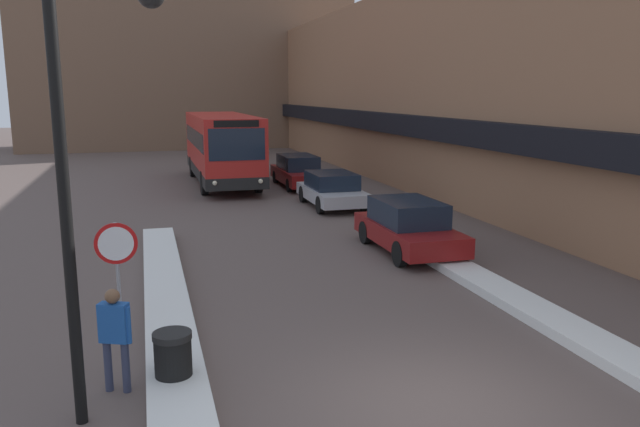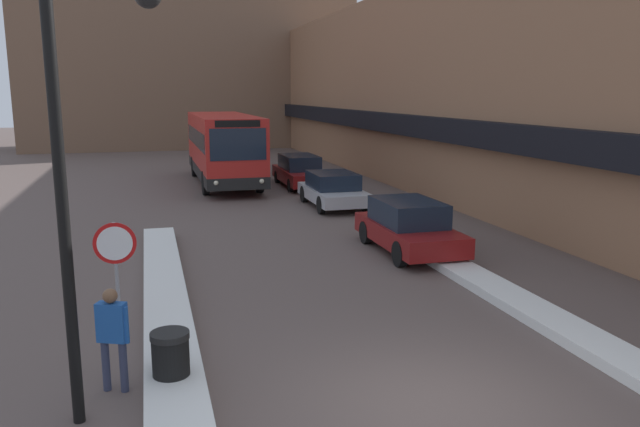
# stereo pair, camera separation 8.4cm
# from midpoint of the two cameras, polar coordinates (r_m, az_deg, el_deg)

# --- Properties ---
(ground_plane) EXTENTS (160.00, 160.00, 0.00)m
(ground_plane) POSITION_cam_midpoint_polar(r_m,az_deg,el_deg) (9.57, 10.49, -17.05)
(ground_plane) COLOR brown
(building_row_right) EXTENTS (5.50, 60.00, 9.20)m
(building_row_right) POSITION_cam_midpoint_polar(r_m,az_deg,el_deg) (34.43, 8.03, 11.13)
(building_row_right) COLOR #996B4C
(building_row_right) RESTS_ON ground_plane
(building_backdrop_far) EXTENTS (26.00, 8.00, 17.44)m
(building_backdrop_far) POSITION_cam_midpoint_polar(r_m,az_deg,el_deg) (53.83, -12.09, 15.34)
(building_backdrop_far) COLOR brown
(building_backdrop_far) RESTS_ON ground_plane
(snow_bank_left) EXTENTS (0.90, 13.87, 0.27)m
(snow_bank_left) POSITION_cam_midpoint_polar(r_m,az_deg,el_deg) (13.58, -13.99, -7.95)
(snow_bank_left) COLOR silver
(snow_bank_left) RESTS_ON ground_plane
(snow_bank_right) EXTENTS (0.90, 10.52, 0.21)m
(snow_bank_right) POSITION_cam_midpoint_polar(r_m,az_deg,el_deg) (14.93, 15.09, -6.38)
(snow_bank_right) COLOR silver
(snow_bank_right) RESTS_ON ground_plane
(city_bus) EXTENTS (2.68, 10.47, 3.38)m
(city_bus) POSITION_cam_midpoint_polar(r_m,az_deg,el_deg) (31.07, -9.05, 6.03)
(city_bus) COLOR red
(city_bus) RESTS_ON ground_plane
(parked_car_front) EXTENTS (1.84, 4.23, 1.48)m
(parked_car_front) POSITION_cam_midpoint_polar(r_m,az_deg,el_deg) (17.80, 7.94, -1.16)
(parked_car_front) COLOR maroon
(parked_car_front) RESTS_ON ground_plane
(parked_car_middle) EXTENTS (1.94, 4.22, 1.35)m
(parked_car_middle) POSITION_cam_midpoint_polar(r_m,az_deg,el_deg) (24.67, 1.02, 2.23)
(parked_car_middle) COLOR #B7B7BC
(parked_car_middle) RESTS_ON ground_plane
(parked_car_back) EXTENTS (1.81, 4.82, 1.50)m
(parked_car_back) POSITION_cam_midpoint_polar(r_m,az_deg,el_deg) (30.01, -2.08, 3.91)
(parked_car_back) COLOR maroon
(parked_car_back) RESTS_ON ground_plane
(stop_sign) EXTENTS (0.76, 0.08, 2.18)m
(stop_sign) POSITION_cam_midpoint_polar(r_m,az_deg,el_deg) (11.89, -18.28, -3.67)
(stop_sign) COLOR gray
(stop_sign) RESTS_ON ground_plane
(street_lamp) EXTENTS (1.46, 0.36, 5.99)m
(street_lamp) POSITION_cam_midpoint_polar(r_m,az_deg,el_deg) (8.57, -20.90, 5.38)
(street_lamp) COLOR black
(street_lamp) RESTS_ON ground_plane
(pedestrian) EXTENTS (0.49, 0.36, 1.62)m
(pedestrian) POSITION_cam_midpoint_polar(r_m,az_deg,el_deg) (9.98, -18.50, -10.11)
(pedestrian) COLOR #333851
(pedestrian) RESTS_ON ground_plane
(trash_bin) EXTENTS (0.59, 0.59, 0.95)m
(trash_bin) POSITION_cam_midpoint_polar(r_m,az_deg,el_deg) (9.92, -13.51, -13.06)
(trash_bin) COLOR black
(trash_bin) RESTS_ON ground_plane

